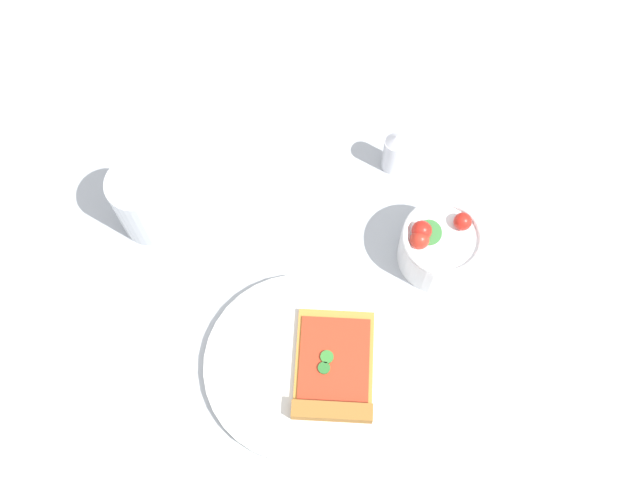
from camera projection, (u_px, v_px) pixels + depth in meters
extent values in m
plane|color=#B2B7BC|center=(292.00, 364.00, 0.94)|extent=(2.40, 2.40, 0.00)
cylinder|color=white|center=(299.00, 365.00, 0.93)|extent=(0.23, 0.23, 0.01)
cube|color=gold|center=(334.00, 365.00, 0.92)|extent=(0.13, 0.16, 0.01)
cube|color=#A36B2D|center=(332.00, 412.00, 0.90)|extent=(0.10, 0.05, 0.02)
cube|color=red|center=(334.00, 364.00, 0.92)|extent=(0.12, 0.14, 0.00)
cylinder|color=#2D722D|center=(324.00, 368.00, 0.91)|extent=(0.01, 0.01, 0.00)
cylinder|color=#388433|center=(327.00, 357.00, 0.92)|extent=(0.02, 0.02, 0.00)
cylinder|color=white|center=(439.00, 247.00, 0.97)|extent=(0.10, 0.10, 0.06)
torus|color=white|center=(443.00, 237.00, 0.94)|extent=(0.10, 0.10, 0.01)
sphere|color=red|center=(422.00, 231.00, 0.94)|extent=(0.03, 0.03, 0.03)
sphere|color=red|center=(420.00, 240.00, 0.93)|extent=(0.02, 0.02, 0.02)
sphere|color=red|center=(463.00, 221.00, 0.94)|extent=(0.02, 0.02, 0.02)
cylinder|color=#2D722D|center=(429.00, 233.00, 0.94)|extent=(0.03, 0.03, 0.01)
cylinder|color=silver|center=(144.00, 202.00, 0.97)|extent=(0.08, 0.08, 0.10)
cylinder|color=#592D0F|center=(144.00, 204.00, 0.97)|extent=(0.07, 0.07, 0.09)
cube|color=white|center=(148.00, 196.00, 0.94)|extent=(0.03, 0.03, 0.02)
cube|color=white|center=(138.00, 201.00, 0.93)|extent=(0.02, 0.02, 0.02)
cylinder|color=silver|center=(393.00, 154.00, 1.02)|extent=(0.03, 0.03, 0.06)
cone|color=silver|center=(396.00, 139.00, 0.99)|extent=(0.03, 0.03, 0.01)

